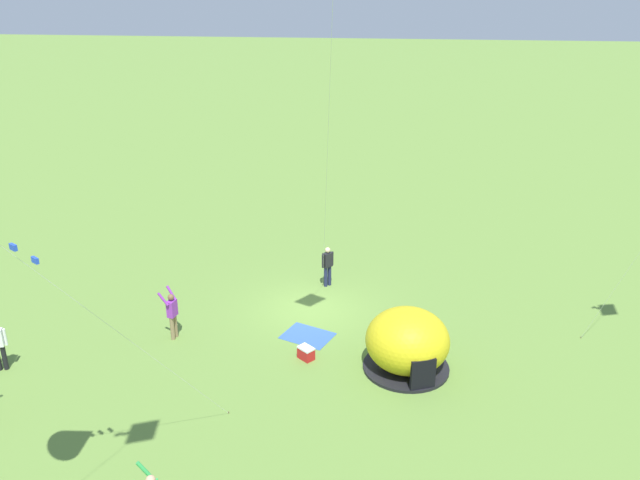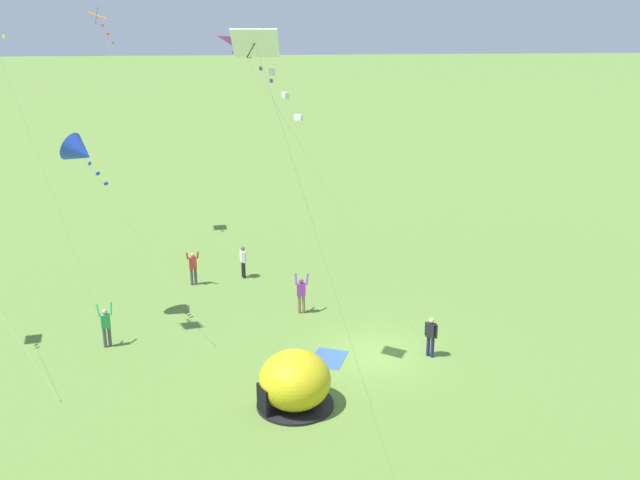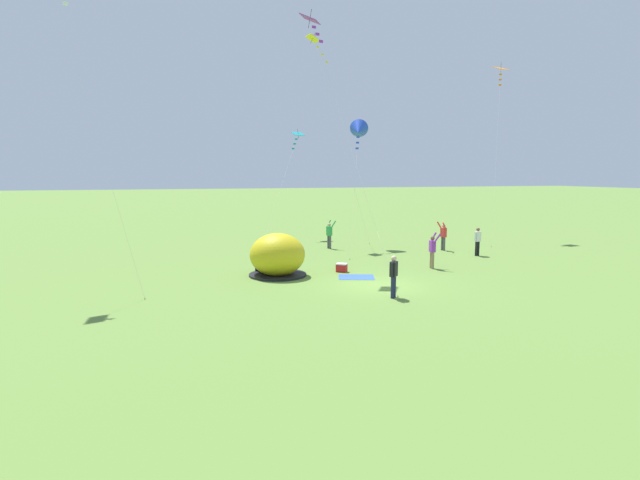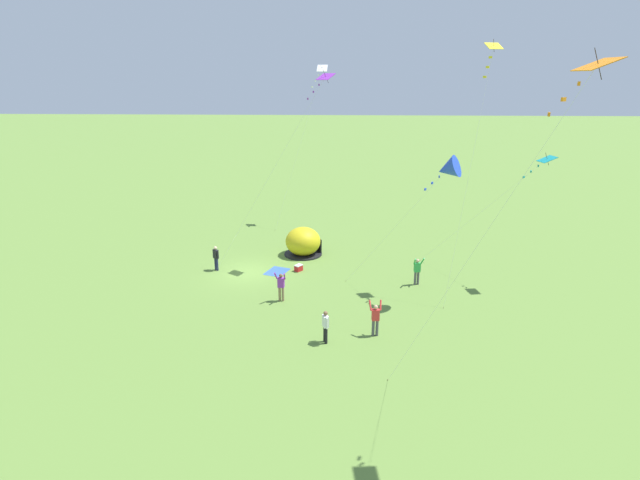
{
  "view_description": "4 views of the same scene",
  "coord_description": "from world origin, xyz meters",
  "px_view_note": "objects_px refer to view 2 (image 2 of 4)",
  "views": [
    {
      "loc": [
        -3.82,
        21.08,
        11.44
      ],
      "look_at": [
        -0.44,
        0.53,
        3.13
      ],
      "focal_mm": 35.0,
      "sensor_mm": 36.0,
      "label": 1
    },
    {
      "loc": [
        -27.58,
        4.31,
        14.32
      ],
      "look_at": [
        2.84,
        2.14,
        4.1
      ],
      "focal_mm": 42.0,
      "sensor_mm": 36.0,
      "label": 2
    },
    {
      "loc": [
        -9.11,
        -19.95,
        4.95
      ],
      "look_at": [
        -2.0,
        2.26,
        1.85
      ],
      "focal_mm": 28.0,
      "sensor_mm": 36.0,
      "label": 3
    },
    {
      "loc": [
        31.28,
        6.54,
        12.62
      ],
      "look_at": [
        0.73,
        5.0,
        2.64
      ],
      "focal_mm": 28.0,
      "sensor_mm": 36.0,
      "label": 4
    }
  ],
  "objects_px": {
    "cooler_box": "(293,357)",
    "person_arms_raised": "(106,325)",
    "person_center_field": "(243,260)",
    "kite_blue": "(80,152)",
    "kite_purple": "(245,53)",
    "kite_white": "(266,68)",
    "popup_tent": "(295,381)",
    "person_strolling": "(193,266)",
    "kite_orange": "(100,22)",
    "person_with_toddler": "(431,335)",
    "person_flying_kite": "(301,293)"
  },
  "relations": [
    {
      "from": "person_arms_raised",
      "to": "kite_blue",
      "type": "distance_m",
      "value": 7.33
    },
    {
      "from": "kite_blue",
      "to": "kite_white",
      "type": "distance_m",
      "value": 19.33
    },
    {
      "from": "cooler_box",
      "to": "person_arms_raised",
      "type": "relative_size",
      "value": 0.34
    },
    {
      "from": "person_center_field",
      "to": "kite_blue",
      "type": "distance_m",
      "value": 10.8
    },
    {
      "from": "person_arms_raised",
      "to": "kite_orange",
      "type": "relative_size",
      "value": 0.14
    },
    {
      "from": "person_strolling",
      "to": "kite_orange",
      "type": "relative_size",
      "value": 0.14
    },
    {
      "from": "popup_tent",
      "to": "person_center_field",
      "type": "relative_size",
      "value": 1.63
    },
    {
      "from": "person_center_field",
      "to": "kite_blue",
      "type": "height_order",
      "value": "kite_blue"
    },
    {
      "from": "kite_white",
      "to": "kite_orange",
      "type": "relative_size",
      "value": 1.02
    },
    {
      "from": "person_strolling",
      "to": "kite_purple",
      "type": "relative_size",
      "value": 0.14
    },
    {
      "from": "person_center_field",
      "to": "kite_orange",
      "type": "height_order",
      "value": "kite_orange"
    },
    {
      "from": "kite_purple",
      "to": "person_arms_raised",
      "type": "bearing_deg",
      "value": 63.94
    },
    {
      "from": "popup_tent",
      "to": "person_flying_kite",
      "type": "distance_m",
      "value": 8.22
    },
    {
      "from": "person_strolling",
      "to": "person_center_field",
      "type": "relative_size",
      "value": 1.1
    },
    {
      "from": "cooler_box",
      "to": "kite_white",
      "type": "height_order",
      "value": "kite_white"
    },
    {
      "from": "person_center_field",
      "to": "kite_white",
      "type": "distance_m",
      "value": 25.23
    },
    {
      "from": "person_with_toddler",
      "to": "kite_blue",
      "type": "height_order",
      "value": "kite_blue"
    },
    {
      "from": "popup_tent",
      "to": "person_strolling",
      "type": "distance_m",
      "value": 12.98
    },
    {
      "from": "kite_blue",
      "to": "person_center_field",
      "type": "bearing_deg",
      "value": -50.84
    },
    {
      "from": "person_flying_kite",
      "to": "kite_white",
      "type": "bearing_deg",
      "value": 175.37
    },
    {
      "from": "popup_tent",
      "to": "kite_white",
      "type": "xyz_separation_m",
      "value": [
        -9.25,
        0.78,
        11.9
      ]
    },
    {
      "from": "person_with_toddler",
      "to": "person_arms_raised",
      "type": "bearing_deg",
      "value": 82.15
    },
    {
      "from": "popup_tent",
      "to": "kite_purple",
      "type": "bearing_deg",
      "value": 32.95
    },
    {
      "from": "person_flying_kite",
      "to": "kite_blue",
      "type": "bearing_deg",
      "value": 93.08
    },
    {
      "from": "person_arms_raised",
      "to": "kite_white",
      "type": "xyz_separation_m",
      "value": [
        -14.55,
        -6.92,
        11.9
      ]
    },
    {
      "from": "popup_tent",
      "to": "kite_blue",
      "type": "distance_m",
      "value": 13.44
    },
    {
      "from": "popup_tent",
      "to": "person_center_field",
      "type": "xyz_separation_m",
      "value": [
        12.94,
        2.18,
        -0.03
      ]
    },
    {
      "from": "kite_purple",
      "to": "popup_tent",
      "type": "bearing_deg",
      "value": -147.05
    },
    {
      "from": "person_center_field",
      "to": "kite_purple",
      "type": "bearing_deg",
      "value": -176.17
    },
    {
      "from": "cooler_box",
      "to": "kite_white",
      "type": "bearing_deg",
      "value": 176.21
    },
    {
      "from": "person_strolling",
      "to": "kite_purple",
      "type": "distance_m",
      "value": 15.33
    },
    {
      "from": "person_with_toddler",
      "to": "kite_purple",
      "type": "xyz_separation_m",
      "value": [
        -1.21,
        7.16,
        11.33
      ]
    },
    {
      "from": "cooler_box",
      "to": "person_flying_kite",
      "type": "xyz_separation_m",
      "value": [
        4.87,
        -0.58,
        0.78
      ]
    },
    {
      "from": "popup_tent",
      "to": "person_with_toddler",
      "type": "height_order",
      "value": "popup_tent"
    },
    {
      "from": "person_strolling",
      "to": "person_flying_kite",
      "type": "height_order",
      "value": "same"
    },
    {
      "from": "kite_purple",
      "to": "kite_white",
      "type": "distance_m",
      "value": 11.54
    },
    {
      "from": "kite_white",
      "to": "kite_blue",
      "type": "bearing_deg",
      "value": 24.82
    },
    {
      "from": "person_center_field",
      "to": "kite_purple",
      "type": "height_order",
      "value": "kite_purple"
    },
    {
      "from": "cooler_box",
      "to": "kite_blue",
      "type": "xyz_separation_m",
      "value": [
        4.37,
        8.67,
        7.65
      ]
    },
    {
      "from": "person_arms_raised",
      "to": "kite_orange",
      "type": "bearing_deg",
      "value": 8.41
    },
    {
      "from": "person_arms_raised",
      "to": "kite_blue",
      "type": "height_order",
      "value": "kite_blue"
    },
    {
      "from": "person_with_toddler",
      "to": "popup_tent",
      "type": "bearing_deg",
      "value": 121.28
    },
    {
      "from": "popup_tent",
      "to": "person_with_toddler",
      "type": "relative_size",
      "value": 1.63
    },
    {
      "from": "popup_tent",
      "to": "kite_white",
      "type": "distance_m",
      "value": 15.09
    },
    {
      "from": "popup_tent",
      "to": "person_with_toddler",
      "type": "distance_m",
      "value": 6.67
    },
    {
      "from": "person_strolling",
      "to": "person_flying_kite",
      "type": "xyz_separation_m",
      "value": [
        -3.91,
        -5.32,
        -0.0
      ]
    },
    {
      "from": "person_arms_raised",
      "to": "kite_purple",
      "type": "relative_size",
      "value": 0.14
    },
    {
      "from": "person_strolling",
      "to": "person_flying_kite",
      "type": "distance_m",
      "value": 6.6
    },
    {
      "from": "person_arms_raised",
      "to": "popup_tent",
      "type": "bearing_deg",
      "value": -124.56
    },
    {
      "from": "cooler_box",
      "to": "kite_white",
      "type": "distance_m",
      "value": 17.87
    }
  ]
}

